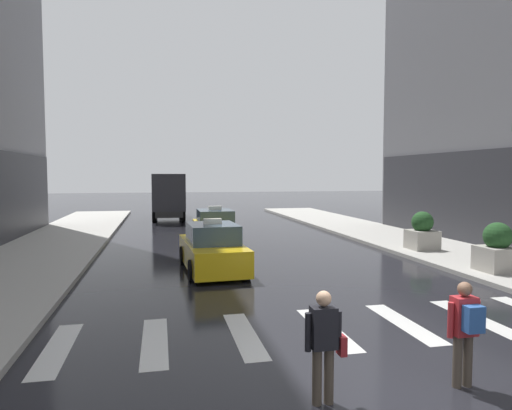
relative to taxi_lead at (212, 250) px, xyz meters
name	(u,v)px	position (x,y,z in m)	size (l,w,h in m)	color
ground_plane	(399,395)	(1.73, -9.42, -0.72)	(160.00, 160.00, 0.00)	black
crosswalk_markings	(327,328)	(1.73, -6.42, -0.72)	(11.30, 2.80, 0.01)	silver
taxi_lead	(212,250)	(0.00, 0.00, 0.00)	(2.11, 4.62, 1.80)	yellow
taxi_second	(215,228)	(0.82, 6.15, 0.00)	(1.94, 4.55, 1.80)	yellow
box_truck	(168,195)	(-1.14, 18.21, 1.13)	(2.33, 7.56, 3.35)	#2D2D2D
pedestrian_with_backpack	(465,326)	(2.83, -9.40, 0.25)	(0.55, 0.43, 1.65)	#473D33
pedestrian_with_handbag	(324,340)	(0.53, -9.42, 0.21)	(0.60, 0.24, 1.65)	#473D33
planter_near_corner	(497,249)	(8.99, -2.73, 0.15)	(1.10, 1.10, 1.60)	#A8A399
planter_mid_block	(422,232)	(9.08, 1.73, 0.15)	(1.10, 1.10, 1.60)	#A8A399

